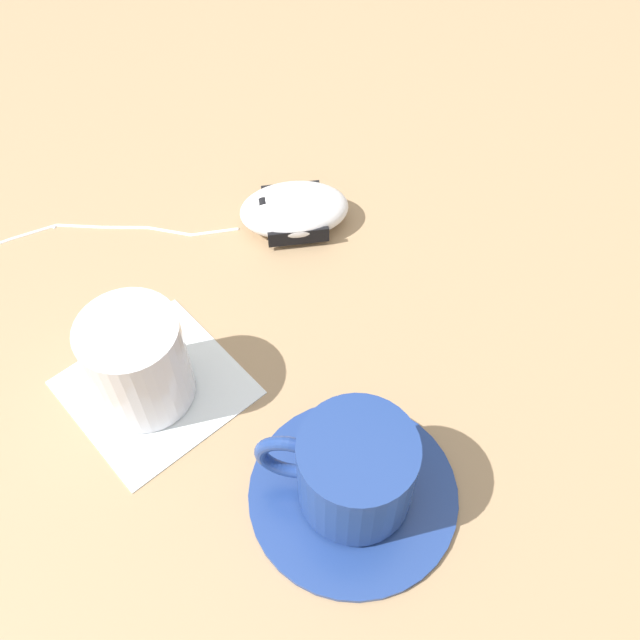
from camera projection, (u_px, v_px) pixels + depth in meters
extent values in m
plane|color=#9E7F5B|center=(311.00, 362.00, 0.61)|extent=(3.00, 3.00, 0.00)
cylinder|color=navy|center=(353.00, 492.00, 0.53)|extent=(0.16, 0.16, 0.01)
cylinder|color=navy|center=(356.00, 470.00, 0.50)|extent=(0.08, 0.08, 0.07)
torus|color=navy|center=(290.00, 458.00, 0.50)|extent=(0.03, 0.05, 0.05)
ellipsoid|color=silver|center=(294.00, 210.00, 0.69)|extent=(0.12, 0.13, 0.04)
cylinder|color=black|center=(264.00, 205.00, 0.68)|extent=(0.01, 0.01, 0.01)
cube|color=black|center=(299.00, 237.00, 0.67)|extent=(0.04, 0.05, 0.02)
cube|color=black|center=(291.00, 191.00, 0.71)|extent=(0.04, 0.05, 0.02)
cylinder|color=white|center=(214.00, 231.00, 0.70)|extent=(0.03, 0.04, 0.00)
cylinder|color=white|center=(169.00, 230.00, 0.70)|extent=(0.02, 0.04, 0.00)
cylinder|color=white|center=(125.00, 227.00, 0.70)|extent=(0.03, 0.04, 0.00)
cylinder|color=white|center=(79.00, 225.00, 0.70)|extent=(0.02, 0.04, 0.00)
cylinder|color=white|center=(33.00, 231.00, 0.70)|extent=(0.04, 0.03, 0.00)
sphere|color=white|center=(237.00, 228.00, 0.70)|extent=(0.00, 0.00, 0.00)
sphere|color=white|center=(191.00, 234.00, 0.69)|extent=(0.00, 0.00, 0.00)
sphere|color=white|center=(148.00, 227.00, 0.70)|extent=(0.00, 0.00, 0.00)
sphere|color=white|center=(102.00, 226.00, 0.70)|extent=(0.00, 0.00, 0.00)
sphere|color=white|center=(57.00, 224.00, 0.70)|extent=(0.00, 0.00, 0.00)
sphere|color=white|center=(10.00, 238.00, 0.69)|extent=(0.00, 0.00, 0.00)
cube|color=white|center=(155.00, 387.00, 0.59)|extent=(0.16, 0.16, 0.00)
cylinder|color=silver|center=(137.00, 362.00, 0.55)|extent=(0.08, 0.08, 0.09)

